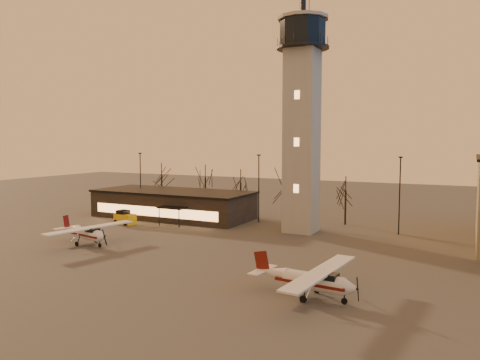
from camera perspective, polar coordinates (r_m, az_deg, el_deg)
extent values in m
plane|color=#3E3B39|center=(37.48, -8.36, -14.19)|extent=(220.00, 220.00, 0.00)
cube|color=gray|center=(62.40, 7.53, 4.62)|extent=(4.00, 4.00, 24.00)
cylinder|color=black|center=(63.54, 7.66, 15.64)|extent=(6.80, 6.80, 0.30)
cylinder|color=black|center=(63.91, 7.68, 17.27)|extent=(6.00, 6.00, 3.40)
cylinder|color=gray|center=(64.35, 7.70, 18.92)|extent=(6.60, 6.60, 0.40)
cylinder|color=black|center=(64.71, 7.71, 20.13)|extent=(0.70, 0.70, 2.40)
cube|color=black|center=(74.97, -8.16, -3.03)|extent=(25.00, 10.00, 4.00)
cube|color=black|center=(74.71, -8.18, -1.39)|extent=(25.40, 10.40, 0.30)
cube|color=#F4A255|center=(71.00, -10.47, -3.82)|extent=(22.00, 0.08, 1.40)
cube|color=black|center=(67.74, -8.27, -3.35)|extent=(4.00, 2.00, 0.20)
cylinder|color=black|center=(80.99, -12.03, -0.37)|extent=(0.16, 0.16, 10.00)
cube|color=black|center=(80.69, -12.09, 3.21)|extent=(0.50, 0.25, 0.18)
cylinder|color=black|center=(69.46, 2.30, -1.11)|extent=(0.16, 0.16, 10.00)
cube|color=black|center=(69.12, 2.32, 3.06)|extent=(0.50, 0.25, 0.18)
cylinder|color=black|center=(63.93, 18.88, -1.88)|extent=(0.16, 0.16, 10.00)
cube|color=black|center=(63.56, 19.00, 2.64)|extent=(0.50, 0.25, 0.18)
cylinder|color=black|center=(85.94, -9.51, -1.46)|extent=(0.28, 0.28, 5.74)
cylinder|color=black|center=(77.67, 0.08, -2.24)|extent=(0.28, 0.28, 5.25)
cylinder|color=black|center=(70.35, 5.20, -2.63)|extent=(0.28, 0.28, 6.16)
cylinder|color=black|center=(69.63, 12.72, -3.30)|extent=(0.28, 0.28, 4.97)
cylinder|color=black|center=(83.21, -4.24, -1.66)|extent=(0.28, 0.28, 5.60)
cylinder|color=silver|center=(37.34, 9.03, -12.15)|extent=(4.97, 1.83, 1.37)
cone|color=silver|center=(36.37, 13.28, -12.68)|extent=(1.07, 1.39, 1.31)
cone|color=silver|center=(38.77, 4.04, -11.21)|extent=(2.64, 1.40, 1.16)
cube|color=black|center=(36.82, 10.59, -11.64)|extent=(1.68, 1.25, 0.74)
cube|color=#52110B|center=(37.43, 8.72, -12.18)|extent=(5.82, 1.95, 0.23)
cube|color=silver|center=(36.91, 9.82, -11.02)|extent=(2.67, 11.73, 0.15)
cube|color=silver|center=(39.17, 2.79, -10.87)|extent=(1.28, 3.56, 0.08)
cube|color=#52110B|center=(39.03, 2.66, -9.81)|extent=(1.47, 0.22, 1.79)
cylinder|color=white|center=(57.96, -18.08, -6.26)|extent=(4.86, 2.26, 1.32)
cone|color=white|center=(55.72, -16.51, -6.66)|extent=(1.16, 1.42, 1.26)
cone|color=white|center=(60.81, -19.89, -5.65)|extent=(2.62, 1.60, 1.12)
cube|color=black|center=(57.04, -17.53, -5.96)|extent=(1.72, 1.36, 0.71)
cube|color=#5A0C13|center=(58.14, -18.19, -6.28)|extent=(5.66, 2.47, 0.22)
cube|color=white|center=(57.40, -17.82, -5.56)|extent=(3.81, 11.27, 0.14)
cube|color=white|center=(61.57, -20.34, -5.44)|extent=(1.59, 3.48, 0.08)
cube|color=#5A0C13|center=(61.53, -20.41, -4.78)|extent=(1.40, 0.37, 1.73)
cube|color=yellow|center=(70.63, -13.83, -4.64)|extent=(3.41, 2.19, 1.48)
cube|color=black|center=(70.81, -14.07, -3.92)|extent=(1.70, 1.70, 0.85)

